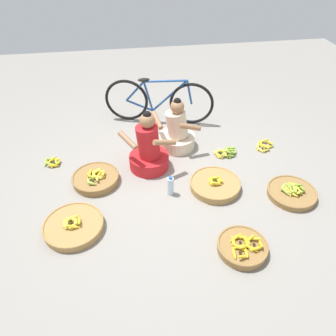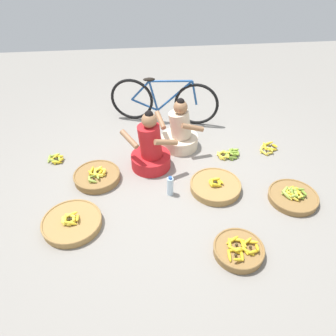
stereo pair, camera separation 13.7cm
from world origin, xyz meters
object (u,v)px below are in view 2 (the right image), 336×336
banana_basket_back_center (239,250)px  water_bottle (170,186)px  banana_basket_near_vendor (293,196)px  loose_bananas_front_right (229,154)px  loose_bananas_back_left (269,148)px  vendor_woman_behind (180,132)px  bicycle_leaning (163,101)px  banana_basket_near_bicycle (72,222)px  banana_basket_front_center (97,176)px  loose_bananas_mid_left (56,159)px  vendor_woman_front (150,150)px  banana_basket_back_right (215,186)px

banana_basket_back_center → water_bottle: bearing=122.0°
banana_basket_near_vendor → loose_bananas_front_right: bearing=119.8°
loose_bananas_front_right → loose_bananas_back_left: bearing=7.9°
vendor_woman_behind → banana_basket_near_vendor: 1.72m
bicycle_leaning → loose_bananas_front_right: size_ratio=4.63×
banana_basket_near_bicycle → bicycle_leaning: bearing=60.3°
banana_basket_near_vendor → water_bottle: bearing=170.0°
vendor_woman_behind → bicycle_leaning: (-0.16, 0.73, 0.12)m
banana_basket_near_bicycle → banana_basket_front_center: bearing=73.5°
loose_bananas_back_left → banana_basket_back_center: bearing=-118.5°
banana_basket_near_vendor → loose_bananas_mid_left: bearing=159.9°
vendor_woman_front → water_bottle: bearing=-70.8°
banana_basket_back_right → loose_bananas_mid_left: size_ratio=2.66×
banana_basket_back_center → banana_basket_front_center: banana_basket_front_center is taller
water_bottle → loose_bananas_mid_left: bearing=151.2°
vendor_woman_behind → banana_basket_near_vendor: size_ratio=1.31×
vendor_woman_behind → banana_basket_back_right: size_ratio=1.22×
banana_basket_near_bicycle → loose_bananas_back_left: size_ratio=2.23×
vendor_woman_behind → banana_basket_front_center: 1.31m
banana_basket_front_center → vendor_woman_front: bearing=16.5°
vendor_woman_front → water_bottle: size_ratio=3.16×
vendor_woman_front → banana_basket_back_right: bearing=-35.7°
loose_bananas_back_left → banana_basket_back_right: bearing=-141.9°
banana_basket_back_center → water_bottle: water_bottle is taller
vendor_woman_front → loose_bananas_front_right: bearing=5.7°
vendor_woman_behind → loose_bananas_back_left: 1.29m
vendor_woman_behind → banana_basket_near_vendor: (1.19, -1.23, -0.19)m
bicycle_leaning → loose_bananas_front_right: 1.36m
bicycle_leaning → water_bottle: (-0.08, -1.71, -0.23)m
loose_bananas_mid_left → banana_basket_back_center: bearing=-40.3°
banana_basket_near_vendor → loose_bananas_back_left: bearing=86.2°
vendor_woman_behind → vendor_woman_front: bearing=-136.6°
bicycle_leaning → loose_bananas_mid_left: bicycle_leaning is taller
bicycle_leaning → banana_basket_near_vendor: bearing=-55.5°
vendor_woman_front → banana_basket_front_center: vendor_woman_front is taller
vendor_woman_front → banana_basket_near_vendor: 1.83m
banana_basket_front_center → loose_bananas_front_right: banana_basket_front_center is taller
vendor_woman_behind → water_bottle: size_ratio=2.89×
vendor_woman_front → loose_bananas_mid_left: (-1.28, 0.25, -0.24)m
vendor_woman_behind → loose_bananas_mid_left: (-1.72, -0.16, -0.21)m
banana_basket_back_center → banana_basket_near_bicycle: (-1.69, 0.54, -0.01)m
loose_bananas_back_left → water_bottle: bearing=-153.3°
vendor_woman_front → loose_bananas_mid_left: size_ratio=3.56×
vendor_woman_behind → banana_basket_near_vendor: vendor_woman_behind is taller
bicycle_leaning → banana_basket_back_center: bearing=-79.3°
bicycle_leaning → banana_basket_near_bicycle: 2.43m
banana_basket_front_center → loose_bananas_back_left: (2.39, 0.40, -0.03)m
loose_bananas_mid_left → loose_bananas_back_left: bearing=-1.2°
vendor_woman_front → water_bottle: 0.61m
banana_basket_near_bicycle → banana_basket_near_vendor: banana_basket_near_bicycle is taller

